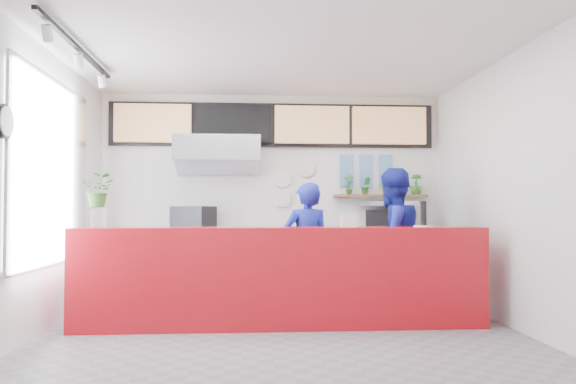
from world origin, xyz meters
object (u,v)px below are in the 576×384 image
(service_counter, at_px, (281,277))
(pepper_mill, at_px, (423,213))
(panini_oven, at_px, (194,222))
(espresso_machine, at_px, (389,223))
(staff_center, at_px, (307,249))
(staff_right, at_px, (392,241))

(service_counter, bearing_deg, pepper_mill, -0.55)
(panini_oven, relative_size, pepper_mill, 1.80)
(service_counter, relative_size, panini_oven, 9.15)
(service_counter, height_order, espresso_machine, espresso_machine)
(service_counter, xyz_separation_m, staff_center, (0.35, 0.61, 0.26))
(service_counter, height_order, panini_oven, panini_oven)
(service_counter, distance_m, staff_right, 1.58)
(pepper_mill, bearing_deg, staff_right, 107.67)
(espresso_machine, xyz_separation_m, staff_center, (-1.33, -1.19, -0.28))
(espresso_machine, relative_size, pepper_mill, 2.24)
(staff_center, xyz_separation_m, pepper_mill, (1.26, -0.62, 0.44))
(service_counter, bearing_deg, staff_right, 23.28)
(staff_center, relative_size, pepper_mill, 5.94)
(panini_oven, bearing_deg, staff_center, -16.87)
(panini_oven, xyz_separation_m, staff_right, (2.55, -1.19, -0.22))
(espresso_machine, bearing_deg, pepper_mill, -71.61)
(espresso_machine, xyz_separation_m, pepper_mill, (-0.06, -1.82, 0.16))
(espresso_machine, relative_size, staff_center, 0.38)
(pepper_mill, bearing_deg, service_counter, 179.45)
(service_counter, distance_m, espresso_machine, 2.52)
(panini_oven, xyz_separation_m, pepper_mill, (2.75, -1.82, 0.13))
(espresso_machine, bearing_deg, service_counter, -112.63)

